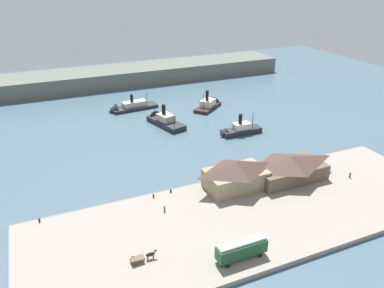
{
  "coord_description": "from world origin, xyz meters",
  "views": [
    {
      "loc": [
        -44.88,
        -87.43,
        55.75
      ],
      "look_at": [
        1.86,
        19.41,
        2.0
      ],
      "focal_mm": 35.63,
      "sensor_mm": 36.0,
      "label": 1
    }
  ],
  "objects_px": {
    "mooring_post_west": "(39,220)",
    "ferry_mid_harbor": "(162,120)",
    "pedestrian_near_cart": "(350,175)",
    "ferry_moored_east": "(238,130)",
    "ferry_shed_west_terminal": "(236,174)",
    "street_tram": "(242,249)",
    "pedestrian_walking_west": "(219,263)",
    "ferry_approaching_west": "(210,104)",
    "mooring_post_east": "(171,191)",
    "mooring_post_center_west": "(153,196)",
    "horse_cart": "(142,257)",
    "pedestrian_walking_east": "(164,209)",
    "mooring_post_center_east": "(325,156)",
    "ferry_shed_east_terminal": "(289,167)",
    "ferry_approaching_east": "(127,108)"
  },
  "relations": [
    {
      "from": "pedestrian_walking_west",
      "to": "mooring_post_west",
      "type": "distance_m",
      "value": 44.21
    },
    {
      "from": "pedestrian_near_cart",
      "to": "pedestrian_walking_west",
      "type": "relative_size",
      "value": 1.11
    },
    {
      "from": "pedestrian_walking_east",
      "to": "mooring_post_west",
      "type": "xyz_separation_m",
      "value": [
        -28.62,
        7.89,
        -0.31
      ]
    },
    {
      "from": "ferry_shed_west_terminal",
      "to": "ferry_approaching_east",
      "type": "xyz_separation_m",
      "value": [
        -10.09,
        76.38,
        -4.14
      ]
    },
    {
      "from": "street_tram",
      "to": "pedestrian_walking_east",
      "type": "relative_size",
      "value": 6.58
    },
    {
      "from": "ferry_approaching_west",
      "to": "pedestrian_walking_west",
      "type": "bearing_deg",
      "value": -115.02
    },
    {
      "from": "mooring_post_center_east",
      "to": "mooring_post_east",
      "type": "bearing_deg",
      "value": 179.68
    },
    {
      "from": "ferry_mid_harbor",
      "to": "pedestrian_walking_west",
      "type": "bearing_deg",
      "value": -101.67
    },
    {
      "from": "ferry_shed_west_terminal",
      "to": "mooring_post_center_west",
      "type": "distance_m",
      "value": 22.91
    },
    {
      "from": "mooring_post_east",
      "to": "mooring_post_center_west",
      "type": "relative_size",
      "value": 1.0
    },
    {
      "from": "ferry_shed_west_terminal",
      "to": "pedestrian_walking_west",
      "type": "xyz_separation_m",
      "value": [
        -18.2,
        -25.53,
        -3.32
      ]
    },
    {
      "from": "pedestrian_walking_east",
      "to": "ferry_approaching_west",
      "type": "xyz_separation_m",
      "value": [
        46.13,
        68.75,
        -0.58
      ]
    },
    {
      "from": "street_tram",
      "to": "pedestrian_walking_west",
      "type": "relative_size",
      "value": 6.81
    },
    {
      "from": "pedestrian_walking_west",
      "to": "ferry_approaching_west",
      "type": "xyz_separation_m",
      "value": [
        42.55,
        91.14,
        -0.55
      ]
    },
    {
      "from": "ferry_shed_east_terminal",
      "to": "ferry_approaching_east",
      "type": "distance_m",
      "value": 82.48
    },
    {
      "from": "mooring_post_east",
      "to": "ferry_approaching_east",
      "type": "distance_m",
      "value": 72.19
    },
    {
      "from": "pedestrian_walking_east",
      "to": "pedestrian_walking_west",
      "type": "relative_size",
      "value": 1.04
    },
    {
      "from": "mooring_post_east",
      "to": "ferry_moored_east",
      "type": "bearing_deg",
      "value": 38.23
    },
    {
      "from": "street_tram",
      "to": "mooring_post_center_west",
      "type": "xyz_separation_m",
      "value": [
        -9.31,
        29.31,
        -2.03
      ]
    },
    {
      "from": "ferry_shed_east_terminal",
      "to": "mooring_post_east",
      "type": "height_order",
      "value": "ferry_shed_east_terminal"
    },
    {
      "from": "pedestrian_near_cart",
      "to": "mooring_post_east",
      "type": "distance_m",
      "value": 51.64
    },
    {
      "from": "horse_cart",
      "to": "pedestrian_walking_west",
      "type": "bearing_deg",
      "value": -29.14
    },
    {
      "from": "pedestrian_near_cart",
      "to": "ferry_moored_east",
      "type": "bearing_deg",
      "value": 106.01
    },
    {
      "from": "ferry_moored_east",
      "to": "mooring_post_west",
      "type": "bearing_deg",
      "value": -157.42
    },
    {
      "from": "ferry_shed_west_terminal",
      "to": "street_tram",
      "type": "relative_size",
      "value": 1.51
    },
    {
      "from": "horse_cart",
      "to": "pedestrian_walking_west",
      "type": "distance_m",
      "value": 15.71
    },
    {
      "from": "pedestrian_walking_east",
      "to": "ferry_approaching_west",
      "type": "distance_m",
      "value": 82.8
    },
    {
      "from": "mooring_post_center_east",
      "to": "pedestrian_walking_east",
      "type": "bearing_deg",
      "value": -172.55
    },
    {
      "from": "street_tram",
      "to": "ferry_approaching_west",
      "type": "bearing_deg",
      "value": 67.69
    },
    {
      "from": "ferry_shed_east_terminal",
      "to": "street_tram",
      "type": "relative_size",
      "value": 1.9
    },
    {
      "from": "horse_cart",
      "to": "ferry_mid_harbor",
      "type": "xyz_separation_m",
      "value": [
        30.45,
        73.32,
        -0.6
      ]
    },
    {
      "from": "mooring_post_west",
      "to": "mooring_post_center_east",
      "type": "xyz_separation_m",
      "value": [
        85.21,
        -0.49,
        0.0
      ]
    },
    {
      "from": "ferry_moored_east",
      "to": "mooring_post_east",
      "type": "bearing_deg",
      "value": -141.77
    },
    {
      "from": "pedestrian_walking_west",
      "to": "ferry_moored_east",
      "type": "relative_size",
      "value": 0.1
    },
    {
      "from": "horse_cart",
      "to": "ferry_approaching_west",
      "type": "distance_m",
      "value": 100.68
    },
    {
      "from": "ferry_shed_west_terminal",
      "to": "pedestrian_walking_east",
      "type": "distance_m",
      "value": 22.26
    },
    {
      "from": "mooring_post_west",
      "to": "ferry_mid_harbor",
      "type": "height_order",
      "value": "ferry_mid_harbor"
    },
    {
      "from": "pedestrian_walking_west",
      "to": "ferry_approaching_west",
      "type": "bearing_deg",
      "value": 64.98
    },
    {
      "from": "ferry_shed_east_terminal",
      "to": "mooring_post_east",
      "type": "bearing_deg",
      "value": 169.44
    },
    {
      "from": "pedestrian_near_cart",
      "to": "ferry_approaching_west",
      "type": "xyz_separation_m",
      "value": [
        -8.36,
        74.25,
        -0.63
      ]
    },
    {
      "from": "pedestrian_walking_east",
      "to": "mooring_post_center_east",
      "type": "bearing_deg",
      "value": 7.45
    },
    {
      "from": "ferry_shed_east_terminal",
      "to": "ferry_mid_harbor",
      "type": "distance_m",
      "value": 59.91
    },
    {
      "from": "ferry_moored_east",
      "to": "horse_cart",
      "type": "bearing_deg",
      "value": -135.15
    },
    {
      "from": "ferry_shed_east_terminal",
      "to": "mooring_post_east",
      "type": "distance_m",
      "value": 34.19
    },
    {
      "from": "mooring_post_center_east",
      "to": "ferry_approaching_east",
      "type": "distance_m",
      "value": 84.95
    },
    {
      "from": "pedestrian_walking_west",
      "to": "ferry_mid_harbor",
      "type": "xyz_separation_m",
      "value": [
        16.73,
        80.98,
        -0.41
      ]
    },
    {
      "from": "pedestrian_near_cart",
      "to": "mooring_post_center_east",
      "type": "height_order",
      "value": "pedestrian_near_cart"
    },
    {
      "from": "ferry_shed_west_terminal",
      "to": "ferry_mid_harbor",
      "type": "height_order",
      "value": "ferry_shed_west_terminal"
    },
    {
      "from": "ferry_moored_east",
      "to": "mooring_post_center_west",
      "type": "bearing_deg",
      "value": -144.76
    },
    {
      "from": "pedestrian_walking_west",
      "to": "mooring_post_center_west",
      "type": "xyz_separation_m",
      "value": [
        -4.05,
        29.58,
        -0.29
      ]
    }
  ]
}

